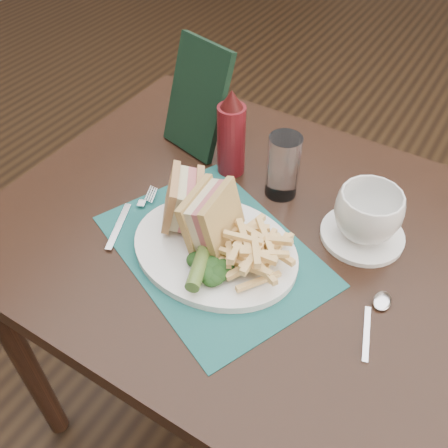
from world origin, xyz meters
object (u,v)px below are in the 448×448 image
at_px(sandwich_half_b, 201,212).
at_px(ketchup_bottle, 231,133).
at_px(coffee_cup, 368,214).
at_px(drinking_glass, 283,166).
at_px(table_main, 237,333).
at_px(plate, 215,250).
at_px(sandwich_half_a, 171,199).
at_px(placemat, 213,250).
at_px(saucer, 362,235).
at_px(check_presenter, 197,98).

distance_m(sandwich_half_b, ketchup_bottle, 0.21).
relative_size(sandwich_half_b, ketchup_bottle, 0.57).
height_order(coffee_cup, drinking_glass, drinking_glass).
xyz_separation_m(table_main, plate, (0.00, -0.09, 0.38)).
height_order(table_main, plate, plate).
distance_m(table_main, sandwich_half_a, 0.46).
height_order(placemat, sandwich_half_b, sandwich_half_b).
bearing_deg(saucer, coffee_cup, 0.00).
height_order(coffee_cup, check_presenter, check_presenter).
xyz_separation_m(plate, sandwich_half_a, (-0.10, 0.02, 0.06)).
xyz_separation_m(plate, coffee_cup, (0.20, 0.17, 0.05)).
xyz_separation_m(placemat, sandwich_half_a, (-0.09, 0.01, 0.07)).
xyz_separation_m(sandwich_half_a, coffee_cup, (0.31, 0.16, -0.01)).
bearing_deg(plate, sandwich_half_b, 161.59).
height_order(table_main, check_presenter, check_presenter).
height_order(coffee_cup, ketchup_bottle, ketchup_bottle).
relative_size(plate, check_presenter, 1.29).
height_order(table_main, coffee_cup, coffee_cup).
bearing_deg(ketchup_bottle, placemat, -66.71).
xyz_separation_m(plate, ketchup_bottle, (-0.10, 0.21, 0.08)).
bearing_deg(plate, check_presenter, 129.72).
distance_m(table_main, coffee_cup, 0.48).
bearing_deg(check_presenter, coffee_cup, 2.47).
xyz_separation_m(table_main, drinking_glass, (0.03, 0.11, 0.44)).
height_order(saucer, drinking_glass, drinking_glass).
bearing_deg(ketchup_bottle, plate, -65.62).
xyz_separation_m(coffee_cup, ketchup_bottle, (-0.30, 0.04, 0.04)).
relative_size(table_main, check_presenter, 3.86).
distance_m(sandwich_half_a, drinking_glass, 0.23).
distance_m(saucer, ketchup_bottle, 0.32).
height_order(plate, sandwich_half_b, sandwich_half_b).
bearing_deg(sandwich_half_a, ketchup_bottle, 57.06).
bearing_deg(table_main, saucer, 21.70).
height_order(placemat, check_presenter, check_presenter).
xyz_separation_m(sandwich_half_b, ketchup_bottle, (-0.06, 0.20, 0.02)).
height_order(drinking_glass, check_presenter, check_presenter).
xyz_separation_m(placemat, ketchup_bottle, (-0.09, 0.21, 0.09)).
distance_m(placemat, ketchup_bottle, 0.25).
height_order(saucer, coffee_cup, coffee_cup).
relative_size(table_main, sandwich_half_b, 8.45).
xyz_separation_m(table_main, sandwich_half_b, (-0.03, -0.08, 0.45)).
bearing_deg(check_presenter, sandwich_half_b, -41.40).
xyz_separation_m(drinking_glass, ketchup_bottle, (-0.12, 0.01, 0.03)).
bearing_deg(plate, drinking_glass, 84.52).
xyz_separation_m(saucer, coffee_cup, (0.00, 0.00, 0.05)).
height_order(table_main, drinking_glass, drinking_glass).
xyz_separation_m(plate, drinking_glass, (0.02, 0.21, 0.06)).
bearing_deg(table_main, check_presenter, 141.05).
distance_m(sandwich_half_b, check_presenter, 0.30).
height_order(sandwich_half_b, drinking_glass, drinking_glass).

